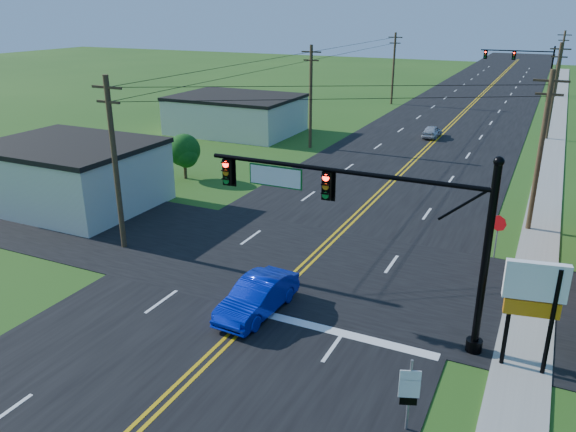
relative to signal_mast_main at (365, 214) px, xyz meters
The scene contains 20 objects.
ground 10.27m from the signal_mast_main, 118.47° to the right, with size 260.00×260.00×0.00m, color #234C15.
road_main 42.49m from the signal_mast_main, 95.90° to the left, with size 16.00×220.00×0.04m, color black.
road_cross 7.56m from the signal_mast_main, 137.32° to the left, with size 70.00×10.00×0.04m, color black.
sidewalk 32.93m from the signal_mast_main, 79.10° to the left, with size 2.00×160.00×0.08m, color gray.
signal_mast_main is the anchor object (origin of this frame).
signal_mast_far 72.00m from the signal_mast_main, 89.92° to the left, with size 10.98×0.60×7.48m.
cream_bldg_near 22.33m from the signal_mast_main, 164.29° to the left, with size 10.20×8.20×4.10m.
cream_bldg_far 38.12m from the signal_mast_main, 127.88° to the left, with size 12.20×9.20×3.70m.
utility_pole_left_a 13.98m from the signal_mast_main, behind, with size 1.80×0.28×9.00m.
utility_pole_left_b 30.34m from the signal_mast_main, 117.14° to the left, with size 1.80×0.28×9.00m.
utility_pole_left_c 55.74m from the signal_mast_main, 104.37° to the left, with size 1.80×0.28×9.00m.
utility_pole_right_a 15.03m from the signal_mast_main, 68.69° to the left, with size 1.80×0.28×9.00m.
utility_pole_right_b 40.37m from the signal_mast_main, 82.22° to the left, with size 1.80×0.28×9.00m.
utility_pole_right_c 70.21m from the signal_mast_main, 85.54° to the left, with size 1.80×0.28×9.00m.
tree_left 23.22m from the signal_mast_main, 142.64° to the left, with size 2.40×2.40×3.37m.
blue_car 5.83m from the signal_mast_main, 166.36° to the right, with size 1.58×4.52×1.49m, color #081DB7.
distant_car 36.41m from the signal_mast_main, 97.45° to the left, with size 1.40×3.47×1.18m, color #BCBBC0.
route_sign 6.94m from the signal_mast_main, 58.05° to the right, with size 0.60×0.25×2.51m.
stop_sign 10.36m from the signal_mast_main, 65.13° to the left, with size 0.80×0.33×2.35m.
pylon_sign 6.41m from the signal_mast_main, ahead, with size 2.05×0.65×4.17m.
Camera 1 is at (10.22, -11.05, 12.06)m, focal length 35.00 mm.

